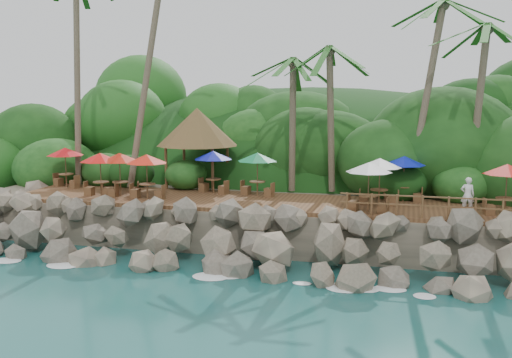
# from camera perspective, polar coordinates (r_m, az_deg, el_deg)

# --- Properties ---
(ground) EXTENTS (140.00, 140.00, 0.00)m
(ground) POSITION_cam_1_polar(r_m,az_deg,el_deg) (25.28, -3.48, -9.58)
(ground) COLOR #19514F
(ground) RESTS_ON ground
(land_base) EXTENTS (32.00, 25.20, 2.10)m
(land_base) POSITION_cam_1_polar(r_m,az_deg,el_deg) (40.14, 3.60, -1.32)
(land_base) COLOR gray
(land_base) RESTS_ON ground
(jungle_hill) EXTENTS (44.80, 28.00, 15.40)m
(jungle_hill) POSITION_cam_1_polar(r_m,az_deg,el_deg) (47.60, 5.32, -1.10)
(jungle_hill) COLOR #143811
(jungle_hill) RESTS_ON ground
(seawall) EXTENTS (29.00, 4.00, 2.30)m
(seawall) POSITION_cam_1_polar(r_m,az_deg,el_deg) (26.80, -2.17, -5.97)
(seawall) COLOR gray
(seawall) RESTS_ON ground
(terrace) EXTENTS (26.00, 5.00, 0.20)m
(terrace) POSITION_cam_1_polar(r_m,az_deg,el_deg) (30.33, 0.00, -2.24)
(terrace) COLOR brown
(terrace) RESTS_ON land_base
(jungle_foliage) EXTENTS (44.00, 16.00, 12.00)m
(jungle_foliage) POSITION_cam_1_polar(r_m,az_deg,el_deg) (39.37, 3.31, -3.06)
(jungle_foliage) COLOR #143811
(jungle_foliage) RESTS_ON ground
(foam_line) EXTENTS (25.20, 0.80, 0.06)m
(foam_line) POSITION_cam_1_polar(r_m,az_deg,el_deg) (25.54, -3.27, -9.31)
(foam_line) COLOR white
(foam_line) RESTS_ON ground
(palms) EXTENTS (28.52, 6.84, 14.91)m
(palms) POSITION_cam_1_polar(r_m,az_deg,el_deg) (32.76, 2.72, 16.25)
(palms) COLOR brown
(palms) RESTS_ON ground
(palapa) EXTENTS (4.75, 4.75, 4.60)m
(palapa) POSITION_cam_1_polar(r_m,az_deg,el_deg) (34.67, -5.70, 5.02)
(palapa) COLOR brown
(palapa) RESTS_ON ground
(dining_clusters) EXTENTS (25.74, 5.34, 2.32)m
(dining_clusters) POSITION_cam_1_polar(r_m,az_deg,el_deg) (30.28, -0.87, 1.61)
(dining_clusters) COLOR brown
(dining_clusters) RESTS_ON terrace
(railing) EXTENTS (8.30, 0.10, 1.00)m
(railing) POSITION_cam_1_polar(r_m,az_deg,el_deg) (26.97, 16.93, -2.41)
(railing) COLOR brown
(railing) RESTS_ON terrace
(waiter) EXTENTS (0.61, 0.40, 1.67)m
(waiter) POSITION_cam_1_polar(r_m,az_deg,el_deg) (28.66, 19.74, -1.47)
(waiter) COLOR white
(waiter) RESTS_ON terrace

